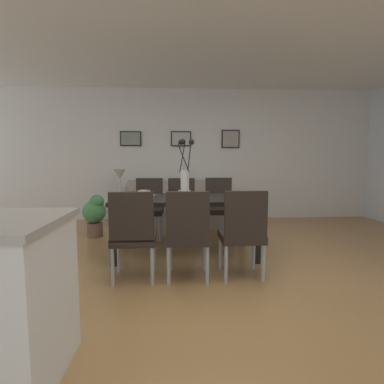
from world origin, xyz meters
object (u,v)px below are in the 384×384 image
bowl_far_right (184,192)px  potted_plant (95,213)px  dining_chair_far_left (188,231)px  framed_picture_center (181,139)px  framed_picture_left (131,139)px  centerpiece_vase (185,175)px  sofa (179,209)px  side_table (121,211)px  framed_picture_right (231,139)px  dining_chair_near_left (133,232)px  bowl_near_left (141,196)px  dining_chair_near_right (149,205)px  dining_chair_mid_left (243,230)px  dining_chair_mid_right (219,204)px  bowl_far_left (185,196)px  bowl_near_right (144,192)px  table_lamp (120,177)px  dining_chair_far_right (181,205)px  dining_table (185,203)px

bowl_far_right → potted_plant: size_ratio=0.25×
dining_chair_far_left → framed_picture_center: 3.40m
framed_picture_left → potted_plant: (-0.39, -1.38, -1.24)m
centerpiece_vase → framed_picture_center: size_ratio=1.82×
sofa → bowl_far_right: bearing=-88.2°
side_table → framed_picture_right: bearing=12.8°
dining_chair_near_left → dining_chair_far_left: same height
sofa → framed_picture_left: framed_picture_left is taller
bowl_near_left → bowl_far_right: size_ratio=1.00×
sofa → side_table: sofa is taller
dining_chair_near_left → dining_chair_near_right: 1.79m
dining_chair_mid_left → bowl_near_left: dining_chair_mid_left is taller
sofa → potted_plant: (-1.34, -0.90, 0.09)m
dining_chair_mid_right → framed_picture_center: framed_picture_center is taller
bowl_far_left → dining_chair_near_right: bearing=115.8°
dining_chair_far_left → dining_chair_near_left: bearing=-179.0°
bowl_near_left → bowl_near_right: (0.00, 0.43, 0.00)m
dining_chair_near_right → table_lamp: size_ratio=1.80×
dining_chair_far_left → bowl_near_right: (-0.54, 1.10, 0.27)m
dining_chair_near_left → table_lamp: size_ratio=1.80×
bowl_near_right → potted_plant: (-0.85, 0.73, -0.41)m
potted_plant → sofa: bearing=33.9°
dining_chair_mid_left → table_lamp: bearing=122.3°
bowl_far_right → table_lamp: size_ratio=0.33×
centerpiece_vase → potted_plant: bearing=145.7°
bowl_near_left → bowl_far_left: size_ratio=1.00×
dining_chair_near_left → table_lamp: (-0.60, 2.74, 0.38)m
framed_picture_left → potted_plant: bearing=-105.9°
dining_chair_mid_right → sofa: dining_chair_mid_right is taller
dining_chair_near_left → bowl_near_right: 1.14m
dining_chair_far_left → bowl_far_right: (-0.00, 1.10, 0.27)m
potted_plant → framed_picture_center: bearing=44.8°
dining_chair_mid_right → framed_picture_right: size_ratio=2.53×
dining_chair_far_left → dining_chair_far_right: (-0.03, 1.75, 0.00)m
dining_table → framed_picture_left: (-0.99, 2.33, 0.95)m
dining_chair_mid_left → dining_chair_far_left: bearing=-177.7°
bowl_far_right → side_table: bowl_far_right is taller
dining_chair_near_left → sofa: size_ratio=0.46×
bowl_near_right → bowl_far_right: 0.54m
dining_table → dining_chair_far_left: (0.00, -0.89, -0.15)m
dining_chair_near_left → framed_picture_center: framed_picture_center is taller
dining_chair_near_right → bowl_far_left: (0.54, -1.11, 0.27)m
bowl_near_left → table_lamp: 2.15m
dining_table → dining_chair_far_right: (-0.03, 0.86, -0.15)m
centerpiece_vase → bowl_far_right: centerpiece_vase is taller
bowl_near_left → dining_chair_near_right: bearing=89.7°
dining_chair_far_left → framed_picture_left: (-0.99, 3.21, 1.11)m
dining_chair_far_right → sofa: bearing=91.4°
dining_chair_far_right → dining_chair_mid_left: (0.59, -1.72, 0.00)m
dining_chair_mid_left → side_table: size_ratio=1.77×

